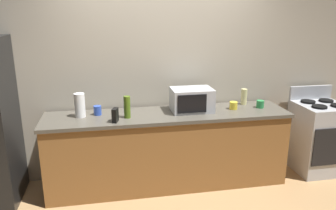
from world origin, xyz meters
The scene contains 12 objects.
ground_plane centered at (0.00, 0.00, 0.00)m, with size 8.00×8.00×0.00m, color #A87F51.
back_wall centered at (0.00, 0.81, 1.35)m, with size 6.40×0.10×2.70m, color #B2A893.
counter_run centered at (0.00, 0.40, 0.45)m, with size 2.84×0.64×0.90m.
stove_range centered at (2.00, 0.40, 0.46)m, with size 0.60×0.61×1.08m.
microwave centered at (0.29, 0.45, 1.04)m, with size 0.48×0.35×0.27m.
paper_towel_roll centered at (-0.99, 0.45, 1.04)m, with size 0.12×0.12×0.27m, color white.
cordless_phone centered at (-0.61, 0.20, 0.98)m, with size 0.05×0.11×0.15m, color black.
bottle_olive_oil centered at (-0.47, 0.32, 1.02)m, with size 0.07×0.07×0.25m, color #4C6B19.
bottle_vinegar centered at (1.01, 0.60, 1.00)m, with size 0.08×0.08×0.20m, color beige.
mug_blue centered at (-0.80, 0.49, 0.95)m, with size 0.09×0.09×0.11m, color #2D4CB2.
mug_green centered at (1.15, 0.42, 0.95)m, with size 0.09×0.09×0.09m, color #2D8C47.
mug_yellow centered at (0.81, 0.42, 0.95)m, with size 0.09×0.09×0.09m, color yellow.
Camera 1 is at (-0.68, -3.21, 2.06)m, focal length 35.53 mm.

